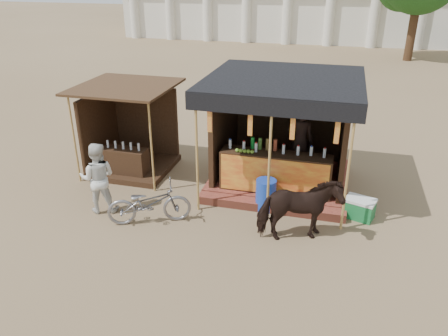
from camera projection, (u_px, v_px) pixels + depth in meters
ground at (203, 251)px, 8.59m from camera, size 120.00×120.00×0.00m
main_stall at (282, 147)px, 10.87m from camera, size 3.60×3.61×2.78m
secondary_stall at (127, 139)px, 11.83m from camera, size 2.40×2.40×2.38m
cow at (299, 210)px, 8.69m from camera, size 1.78×1.29×1.37m
motorbike at (149, 203)px, 9.39m from camera, size 1.89×1.30×0.94m
bystander at (98, 178)px, 9.71m from camera, size 0.96×0.85×1.65m
blue_barrel at (266, 195)px, 9.94m from camera, size 0.61×0.61×0.74m
red_crate at (287, 205)px, 9.95m from camera, size 0.46×0.44×0.33m
cooler at (359, 208)px, 9.67m from camera, size 0.74×0.61×0.46m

